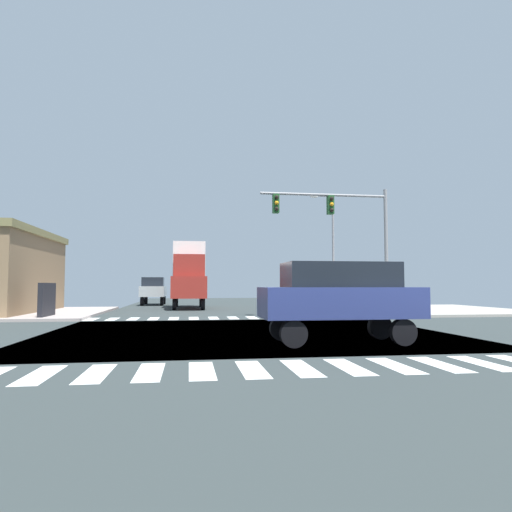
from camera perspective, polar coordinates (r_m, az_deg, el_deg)
name	(u,v)px	position (r m, az deg, el deg)	size (l,w,h in m)	color
ground	(245,333)	(16.75, -1.34, -9.46)	(90.00, 90.00, 0.05)	#2D3535
sidewalk_corner_ne	(420,310)	(32.29, 19.56, -6.28)	(12.00, 12.00, 0.14)	#A09B91
crosswalk_near	(277,369)	(9.56, 2.58, -13.70)	(13.50, 2.00, 0.01)	white
crosswalk_far	(223,318)	(23.97, -4.07, -7.63)	(13.50, 2.00, 0.01)	white
traffic_signal_mast	(339,221)	(25.43, 10.21, 4.28)	(7.09, 0.55, 6.96)	gray
street_lamp	(330,240)	(33.89, 9.11, 1.91)	(1.78, 0.32, 8.26)	gray
pickup_queued_2	(154,290)	(40.68, -12.52, -4.09)	(2.00, 5.10, 2.35)	black
suv_leading_2	(340,295)	(13.76, 10.27, -4.75)	(4.60, 1.96, 2.34)	black
box_truck_trailing_1	(189,273)	(34.55, -8.26, -2.13)	(2.40, 7.20, 4.85)	black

